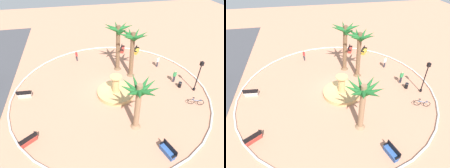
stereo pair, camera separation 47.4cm
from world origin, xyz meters
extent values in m
plane|color=tan|center=(0.00, 0.00, 0.00)|extent=(80.00, 80.00, 0.00)
torus|color=silver|center=(0.00, 0.00, 0.10)|extent=(23.11, 23.11, 0.20)
cylinder|color=tan|center=(-0.99, -0.42, 0.23)|extent=(4.34, 4.34, 0.45)
cylinder|color=#236093|center=(-0.99, -0.42, 0.19)|extent=(3.82, 3.82, 0.34)
cylinder|color=tan|center=(-0.99, -0.42, 1.42)|extent=(0.78, 0.78, 1.94)
cylinder|color=#E0B370|center=(-0.99, -0.42, 2.45)|extent=(1.39, 1.39, 0.12)
cylinder|color=brown|center=(2.52, -3.30, 2.98)|extent=(0.54, 0.54, 5.97)
cone|color=brown|center=(2.52, -3.30, 0.25)|extent=(1.03, 1.03, 0.50)
cone|color=#1E6028|center=(3.35, -3.25, 5.46)|extent=(2.00, 0.68, 1.50)
cone|color=#1E6028|center=(3.24, -2.69, 5.71)|extent=(1.92, 1.75, 1.06)
cone|color=#1E6028|center=(2.54, -2.36, 5.69)|extent=(0.60, 2.05, 1.10)
cone|color=#1E6028|center=(1.96, -2.57, 5.63)|extent=(1.68, 1.95, 1.20)
cone|color=#1E6028|center=(1.61, -3.40, 5.61)|extent=(2.08, 0.78, 1.24)
cone|color=#1E6028|center=(1.91, -3.99, 5.63)|extent=(1.77, 1.89, 1.20)
cone|color=#1E6028|center=(2.45, -4.16, 5.50)|extent=(0.71, 2.03, 1.42)
cone|color=#1E6028|center=(3.14, -3.89, 5.48)|extent=(1.82, 1.77, 1.46)
cylinder|color=brown|center=(4.44, -1.96, 3.12)|extent=(0.54, 0.54, 6.24)
cone|color=brown|center=(4.44, -1.96, 0.25)|extent=(1.03, 1.03, 0.50)
cone|color=#1E6028|center=(5.30, -1.94, 5.82)|extent=(1.97, 0.59, 1.34)
cone|color=#1E6028|center=(4.91, -1.18, 5.94)|extent=(1.50, 2.00, 1.12)
cone|color=#1E6028|center=(4.37, -1.06, 5.93)|extent=(0.72, 2.03, 1.15)
cone|color=#1E6028|center=(3.69, -1.61, 5.77)|extent=(1.99, 1.33, 1.43)
cone|color=#1E6028|center=(3.69, -2.29, 5.75)|extent=(1.99, 1.29, 1.47)
cone|color=#1E6028|center=(4.35, -2.88, 5.99)|extent=(0.76, 2.04, 1.03)
cone|color=#1E6028|center=(4.98, -2.63, 5.82)|extent=(1.66, 1.89, 1.33)
cylinder|color=#8E6B4C|center=(-6.27, -1.17, 2.52)|extent=(0.52, 0.52, 5.04)
cone|color=#8E6B4C|center=(-6.27, -1.17, 0.25)|extent=(0.99, 0.99, 0.50)
cone|color=#1E6028|center=(-5.44, -1.11, 4.60)|extent=(1.96, 0.68, 1.37)
cone|color=#1E6028|center=(-5.69, -0.59, 4.57)|extent=(1.76, 1.75, 1.42)
cone|color=#1E6028|center=(-6.13, -0.35, 4.58)|extent=(0.87, 1.99, 1.40)
cone|color=#1E6028|center=(-6.74, -0.45, 4.65)|extent=(1.54, 1.94, 1.29)
cone|color=#1E6028|center=(-7.10, -0.89, 4.70)|extent=(2.04, 1.16, 1.21)
cone|color=#1E6028|center=(-7.08, -1.55, 4.74)|extent=(2.02, 1.34, 1.14)
cone|color=#1E6028|center=(-6.63, -1.91, 4.58)|extent=(1.34, 1.97, 1.41)
cone|color=#1E6028|center=(-6.05, -1.96, 4.59)|extent=(1.05, 2.00, 1.40)
cone|color=#1E6028|center=(-5.70, -1.81, 4.64)|extent=(1.71, 1.83, 1.30)
cube|color=#B73D33|center=(9.54, -4.04, 0.45)|extent=(1.67, 1.08, 0.12)
cube|color=black|center=(9.62, -3.85, 0.75)|extent=(1.50, 0.70, 0.50)
cube|color=#9C342B|center=(9.54, -4.04, 0.20)|extent=(1.53, 1.00, 0.39)
cube|color=black|center=(10.23, -4.33, 0.59)|extent=(0.25, 0.45, 0.24)
cube|color=black|center=(8.85, -3.75, 0.59)|extent=(0.25, 0.45, 0.24)
cube|color=beige|center=(0.72, 9.95, 0.45)|extent=(0.61, 1.63, 0.12)
cube|color=black|center=(0.51, 9.97, 0.75)|extent=(0.19, 1.60, 0.50)
cube|color=#B6ADA0|center=(0.72, 9.95, 0.20)|extent=(0.56, 1.50, 0.39)
cube|color=black|center=(0.77, 10.70, 0.59)|extent=(0.45, 0.11, 0.24)
cube|color=black|center=(0.66, 9.20, 0.59)|extent=(0.45, 0.11, 0.24)
cube|color=gold|center=(8.56, -6.12, 0.45)|extent=(1.59, 1.34, 0.12)
cube|color=black|center=(8.69, -5.94, 0.75)|extent=(1.35, 0.99, 0.50)
cube|color=gold|center=(8.56, -6.12, 0.20)|extent=(1.47, 1.23, 0.39)
cube|color=black|center=(9.17, -6.55, 0.59)|extent=(0.33, 0.41, 0.24)
cube|color=black|center=(7.95, -5.68, 0.59)|extent=(0.33, 0.41, 0.24)
cube|color=#B73D33|center=(-6.06, 8.72, 0.45)|extent=(1.32, 1.60, 0.12)
cube|color=black|center=(-6.23, 8.60, 0.75)|extent=(0.98, 1.36, 0.50)
cube|color=#9C342B|center=(-6.06, 8.72, 0.20)|extent=(1.22, 1.47, 0.39)
cube|color=black|center=(-6.49, 9.33, 0.59)|extent=(0.42, 0.32, 0.24)
cube|color=black|center=(-5.63, 8.10, 0.59)|extent=(0.42, 0.32, 0.24)
cube|color=#335BA8|center=(-9.72, -2.84, 0.45)|extent=(1.68, 0.93, 0.12)
cube|color=black|center=(-9.66, -3.04, 0.75)|extent=(1.56, 0.52, 0.50)
cube|color=#2B4E8F|center=(-9.72, -2.84, 0.20)|extent=(1.54, 0.85, 0.39)
cube|color=black|center=(-10.44, -3.05, 0.59)|extent=(0.20, 0.45, 0.24)
cube|color=black|center=(-9.00, -2.63, 0.59)|extent=(0.20, 0.45, 0.24)
cylinder|color=black|center=(-2.31, -9.84, 1.74)|extent=(0.12, 0.12, 3.48)
cylinder|color=black|center=(-2.31, -9.84, 0.15)|extent=(0.28, 0.28, 0.30)
cube|color=black|center=(-2.31, -9.84, 3.70)|extent=(0.32, 0.32, 0.44)
sphere|color=#F2EDCC|center=(-2.31, -9.84, 3.70)|extent=(0.22, 0.22, 0.22)
cone|color=black|center=(-2.31, -9.84, 3.98)|extent=(0.20, 0.20, 0.18)
cylinder|color=black|center=(-1.36, -8.45, 0.35)|extent=(0.40, 0.40, 0.70)
torus|color=#4C4C51|center=(-1.36, -8.45, 0.70)|extent=(0.46, 0.46, 0.06)
torus|color=black|center=(-4.84, -9.04, 0.36)|extent=(0.32, 0.69, 0.72)
torus|color=black|center=(-4.47, -8.11, 0.36)|extent=(0.32, 0.69, 0.72)
cylinder|color=#1E66B2|center=(-4.65, -8.58, 0.59)|extent=(0.40, 0.90, 0.05)
cylinder|color=#1E66B2|center=(-4.52, -8.25, 0.74)|extent=(0.04, 0.04, 0.30)
cube|color=black|center=(-4.52, -8.25, 0.91)|extent=(0.17, 0.22, 0.06)
cylinder|color=#1E66B2|center=(-4.82, -9.00, 0.73)|extent=(0.42, 0.19, 0.03)
cylinder|color=#33333D|center=(-0.17, -8.31, 0.44)|extent=(0.14, 0.14, 0.88)
cylinder|color=#33333D|center=(-0.18, -8.13, 0.44)|extent=(0.14, 0.14, 0.88)
cube|color=#338C4C|center=(-0.17, -8.22, 1.16)|extent=(0.23, 0.36, 0.56)
sphere|color=tan|center=(-0.17, -8.22, 1.56)|extent=(0.22, 0.22, 0.22)
cylinder|color=#338C4C|center=(-0.15, -8.44, 1.16)|extent=(0.09, 0.09, 0.53)
cylinder|color=#338C4C|center=(-0.20, -8.00, 1.16)|extent=(0.09, 0.09, 0.53)
cylinder|color=#33333D|center=(8.09, 3.51, 0.41)|extent=(0.14, 0.14, 0.82)
cylinder|color=#33333D|center=(7.92, 3.44, 0.41)|extent=(0.14, 0.14, 0.82)
cube|color=red|center=(8.01, 3.48, 1.10)|extent=(0.39, 0.32, 0.56)
sphere|color=tan|center=(8.01, 3.48, 1.50)|extent=(0.22, 0.22, 0.22)
cylinder|color=red|center=(8.21, 3.57, 1.10)|extent=(0.09, 0.09, 0.53)
cylinder|color=red|center=(7.80, 3.39, 1.10)|extent=(0.09, 0.09, 0.53)
cylinder|color=#33333D|center=(3.86, -7.73, 0.42)|extent=(0.14, 0.14, 0.84)
cylinder|color=#33333D|center=(3.76, -7.58, 0.42)|extent=(0.14, 0.14, 0.84)
cube|color=white|center=(3.81, -7.66, 1.12)|extent=(0.35, 0.39, 0.56)
sphere|color=tan|center=(3.81, -7.66, 1.52)|extent=(0.22, 0.22, 0.22)
cylinder|color=white|center=(3.93, -7.84, 1.12)|extent=(0.09, 0.09, 0.53)
cylinder|color=white|center=(3.69, -7.47, 1.12)|extent=(0.09, 0.09, 0.53)
camera|label=1|loc=(-18.10, 3.75, 14.40)|focal=30.78mm
camera|label=2|loc=(-18.20, 3.29, 14.40)|focal=30.78mm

